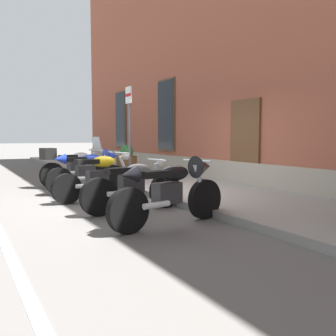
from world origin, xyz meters
The scene contains 10 objects.
ground_plane centered at (0.00, 0.00, 0.00)m, with size 140.00×140.00×0.00m, color #565451.
sidewalk centered at (0.00, 1.41, 0.07)m, with size 31.48×2.82×0.14m, color gray.
brick_pub_facade centered at (0.00, 5.43, 4.85)m, with size 25.48×5.32×9.72m.
motorcycle_silver_touring centered at (-2.73, -0.91, 0.56)m, with size 0.87×2.13×1.35m.
motorcycle_blue_sport centered at (-1.32, -0.88, 0.57)m, with size 0.62×2.03×1.06m.
motorcycle_yellow_naked centered at (-0.08, -1.05, 0.49)m, with size 0.62×2.07×1.02m.
motorcycle_grey_naked centered at (1.35, -0.90, 0.48)m, with size 0.62×2.05×0.94m.
motorcycle_black_sport centered at (2.62, -0.80, 0.57)m, with size 0.71×2.16×1.05m.
parking_sign centered at (-1.86, 0.37, 1.79)m, with size 0.36×0.07×2.57m.
barrel_planter centered at (-2.92, 0.73, 0.55)m, with size 0.64×0.64×0.98m.
Camera 1 is at (7.69, -3.68, 1.37)m, focal length 41.11 mm.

